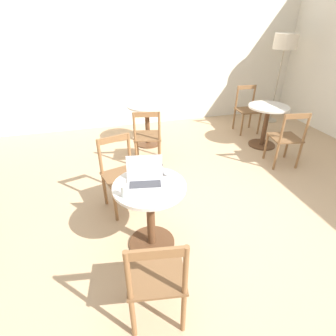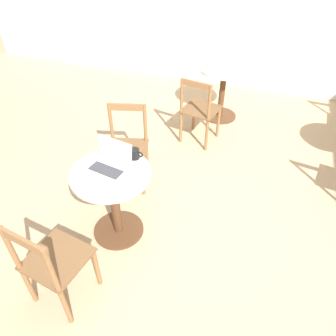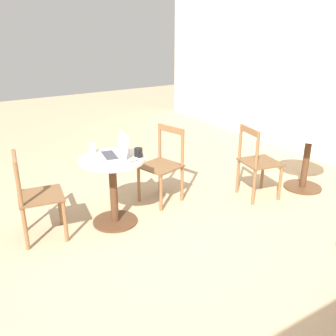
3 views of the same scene
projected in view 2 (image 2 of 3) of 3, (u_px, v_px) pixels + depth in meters
The scene contains 10 objects.
ground_plane at pixel (191, 236), 2.99m from camera, with size 16.00×16.00×0.00m, color tan.
cafe_table_near at pixel (113, 192), 2.73m from camera, with size 0.65×0.65×0.70m.
cafe_table_far at pixel (223, 84), 4.33m from camera, with size 0.65×0.65×0.70m.
chair_near_front at pixel (53, 263), 2.27m from camera, with size 0.46×0.46×0.85m.
chair_near_back at pixel (128, 147), 3.32m from camera, with size 0.49×0.49×0.85m.
chair_far_front at pixel (199, 111), 3.89m from camera, with size 0.47×0.47×0.85m.
laptop at pixel (110, 163), 2.61m from camera, with size 0.36×0.29×0.22m.
mouse at pixel (139, 165), 2.64m from camera, with size 0.06×0.10×0.03m.
mug at pixel (135, 154), 2.71m from camera, with size 0.12×0.08×0.09m.
drinking_glass at pixel (77, 170), 2.53m from camera, with size 0.06×0.06×0.11m.
Camera 2 is at (0.41, -1.88, 2.38)m, focal length 35.00 mm.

